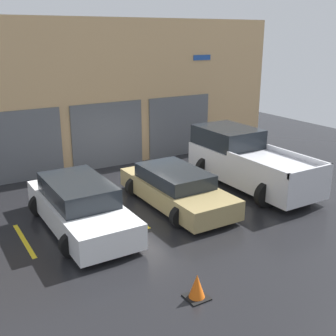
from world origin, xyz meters
The scene contains 10 objects.
ground_plane centered at (0.00, 0.00, 0.00)m, with size 28.00×28.00×0.00m, color black.
shophouse_building centered at (-0.01, 3.29, 2.88)m, with size 16.00×0.68×5.87m.
pickup_truck centered at (3.20, -1.61, 0.89)m, with size 2.54×5.20×1.91m.
sedan_white centered at (-3.20, -1.87, 0.64)m, with size 2.16×4.71×1.37m.
sedan_side centered at (0.00, -1.88, 0.56)m, with size 2.15×4.59×1.17m.
parking_stripe_far_left centered at (-4.79, -1.91, 0.00)m, with size 0.12×2.20×0.01m, color gold.
parking_stripe_left centered at (-1.60, -1.91, 0.00)m, with size 0.12×2.20×0.01m, color gold.
parking_stripe_centre centered at (1.60, -1.91, 0.00)m, with size 0.12×2.20×0.01m, color gold.
parking_stripe_right centered at (4.79, -1.91, 0.00)m, with size 0.12×2.20×0.01m, color gold.
traffic_cone centered at (-2.32, -6.38, 0.25)m, with size 0.47×0.47×0.55m.
Camera 1 is at (-6.74, -12.52, 5.27)m, focal length 45.00 mm.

